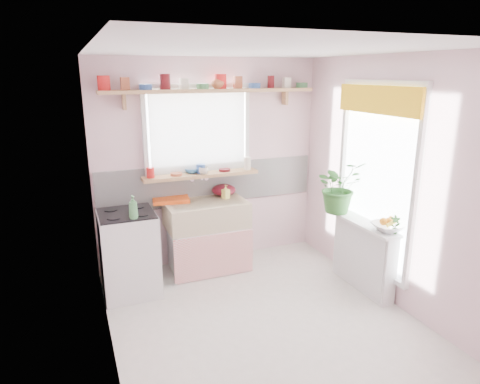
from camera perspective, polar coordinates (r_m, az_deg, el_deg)
name	(u,v)px	position (r m, az deg, el deg)	size (l,w,h in m)	color
room	(286,160)	(4.83, 6.16, 4.21)	(3.20, 3.20, 3.20)	silver
sink_unit	(207,235)	(5.18, -4.42, -5.80)	(0.95, 0.65, 1.11)	white
cooker	(129,253)	(4.76, -14.56, -7.87)	(0.58, 0.58, 0.93)	white
radiator_ledge	(363,254)	(4.93, 16.11, -7.96)	(0.22, 0.95, 0.78)	white
windowsill	(201,175)	(5.14, -5.22, 2.29)	(1.40, 0.22, 0.04)	tan
pine_shelf	(212,91)	(5.04, -3.79, 13.33)	(2.52, 0.24, 0.04)	tan
shelf_crockery	(208,84)	(5.02, -4.28, 14.16)	(2.47, 0.11, 0.12)	red
sill_crockery	(201,169)	(5.12, -5.24, 3.13)	(1.35, 0.11, 0.12)	red
dish_tray	(171,199)	(5.13, -9.22, -0.96)	(0.42, 0.32, 0.04)	#F75615
colander	(224,190)	(5.30, -2.18, 0.28)	(0.30, 0.30, 0.14)	#5C0F1E
jade_plant	(339,187)	(4.96, 13.09, 0.71)	(0.54, 0.47, 0.60)	#306C2B
fruit_bowl	(388,227)	(4.58, 19.16, -4.44)	(0.32, 0.32, 0.08)	silver
herb_pot	(395,225)	(4.50, 19.99, -4.12)	(0.10, 0.07, 0.19)	#2C5D25
soap_bottle_sink	(226,192)	(5.16, -1.92, 0.04)	(0.08, 0.08, 0.17)	#D6D45F
sill_cup	(204,171)	(5.07, -4.87, 2.86)	(0.11, 0.11, 0.09)	beige
sill_bowl	(192,170)	(5.16, -6.41, 2.88)	(0.19, 0.19, 0.06)	teal
shelf_vase	(218,82)	(5.05, -2.95, 14.48)	(0.15, 0.15, 0.16)	#AB5934
cooker_bottle	(133,207)	(4.37, -14.07, -1.97)	(0.09, 0.09, 0.24)	#468C50
fruit	(389,221)	(4.57, 19.24, -3.68)	(0.20, 0.14, 0.10)	orange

